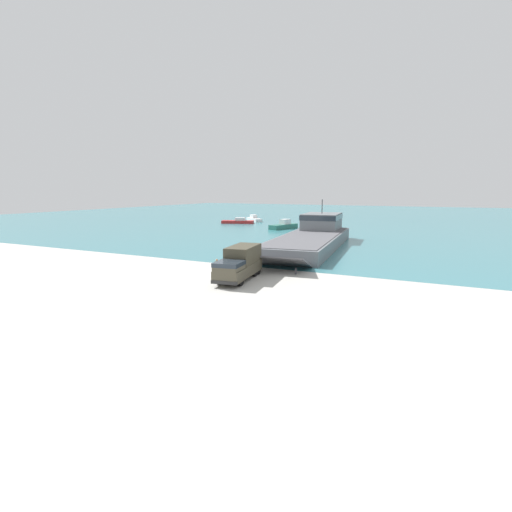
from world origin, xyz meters
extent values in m
plane|color=#B7B5AD|center=(0.00, 0.00, 0.00)|extent=(240.00, 240.00, 0.00)
cube|color=teal|center=(0.00, 94.98, 0.00)|extent=(240.00, 180.00, 0.01)
cube|color=slate|center=(2.58, 21.72, 0.91)|extent=(11.84, 30.63, 1.82)
cube|color=#56565B|center=(2.58, 21.72, 1.86)|extent=(11.04, 29.37, 0.08)
cube|color=slate|center=(1.37, 31.90, 3.21)|extent=(6.80, 8.99, 2.78)
cube|color=#28333D|center=(1.37, 31.90, 4.03)|extent=(6.98, 9.10, 0.83)
cylinder|color=#3F3F42|center=(1.37, 31.90, 5.80)|extent=(0.16, 0.16, 2.40)
cube|color=#56565B|center=(4.65, 4.42, 0.96)|extent=(7.66, 5.86, 1.87)
cube|color=#4C4738|center=(3.28, -1.58, 0.94)|extent=(3.56, 8.02, 1.06)
cube|color=#4C4738|center=(3.67, -4.11, 1.86)|extent=(2.65, 2.94, 0.77)
cube|color=#28333D|center=(3.67, -4.11, 2.05)|extent=(2.73, 2.98, 0.38)
cube|color=#413C2E|center=(3.09, -0.28, 2.32)|extent=(3.04, 5.21, 1.69)
cube|color=#2D2D2D|center=(3.85, -5.33, 0.56)|extent=(2.49, 0.61, 0.32)
cylinder|color=black|center=(4.64, -3.81, 0.63)|extent=(0.54, 1.30, 1.26)
cylinder|color=black|center=(2.64, -4.11, 0.63)|extent=(0.54, 1.30, 1.26)
cylinder|color=black|center=(4.01, 0.40, 0.63)|extent=(0.54, 1.30, 1.26)
cylinder|color=black|center=(2.01, 0.10, 0.63)|extent=(0.54, 1.30, 1.26)
cylinder|color=black|center=(3.85, 1.49, 0.63)|extent=(0.54, 1.30, 1.26)
cylinder|color=black|center=(1.84, 1.19, 0.63)|extent=(0.54, 1.30, 1.26)
cylinder|color=#3D4C33|center=(0.58, -1.07, 0.43)|extent=(0.14, 0.14, 0.86)
cylinder|color=#3D4C33|center=(0.44, -1.18, 0.43)|extent=(0.14, 0.14, 0.86)
cube|color=#3D4C33|center=(0.51, -1.12, 1.21)|extent=(0.49, 0.46, 0.68)
sphere|color=tan|center=(0.51, -1.12, 1.66)|extent=(0.23, 0.23, 0.23)
cube|color=#2D7060|center=(-12.04, 47.30, 0.51)|extent=(4.27, 8.11, 1.01)
cube|color=silver|center=(-11.88, 47.87, 1.57)|extent=(2.12, 2.68, 1.11)
cube|color=#B22323|center=(-28.17, 55.52, 0.36)|extent=(8.65, 5.35, 0.73)
cube|color=silver|center=(-27.59, 55.73, 1.13)|extent=(2.96, 2.63, 0.80)
cube|color=white|center=(-27.67, 64.11, 0.41)|extent=(7.38, 7.49, 0.83)
cube|color=silver|center=(-28.12, 64.57, 1.28)|extent=(2.76, 2.78, 0.91)
cylinder|color=#333338|center=(7.43, 3.13, 0.26)|extent=(0.20, 0.20, 0.51)
sphere|color=#333338|center=(7.43, 3.13, 0.57)|extent=(0.24, 0.24, 0.24)
cube|color=#4C4738|center=(2.23, -2.70, 0.27)|extent=(0.74, 0.81, 0.55)
camera|label=1|loc=(21.57, -34.98, 8.72)|focal=28.00mm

